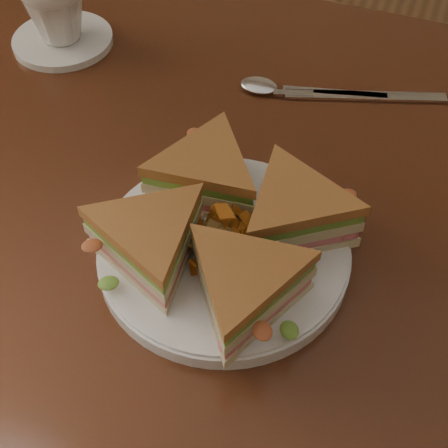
# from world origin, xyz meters

# --- Properties ---
(table) EXTENTS (1.20, 0.80, 0.75)m
(table) POSITION_xyz_m (0.00, 0.00, 0.65)
(table) COLOR black
(table) RESTS_ON ground
(plate) EXTENTS (0.25, 0.25, 0.02)m
(plate) POSITION_xyz_m (-0.04, -0.10, 0.76)
(plate) COLOR white
(plate) RESTS_ON table
(sandwich_wedges) EXTENTS (0.30, 0.30, 0.06)m
(sandwich_wedges) POSITION_xyz_m (-0.04, -0.10, 0.80)
(sandwich_wedges) COLOR beige
(sandwich_wedges) RESTS_ON plate
(crisps_mound) EXTENTS (0.09, 0.09, 0.05)m
(crisps_mound) POSITION_xyz_m (-0.04, -0.10, 0.79)
(crisps_mound) COLOR #BC5F18
(crisps_mound) RESTS_ON plate
(spoon) EXTENTS (0.18, 0.06, 0.01)m
(spoon) POSITION_xyz_m (-0.07, 0.17, 0.75)
(spoon) COLOR silver
(spoon) RESTS_ON table
(knife) EXTENTS (0.21, 0.08, 0.00)m
(knife) POSITION_xyz_m (0.02, 0.19, 0.75)
(knife) COLOR silver
(knife) RESTS_ON table
(saucer) EXTENTS (0.14, 0.14, 0.01)m
(saucer) POSITION_xyz_m (-0.38, 0.17, 0.76)
(saucer) COLOR white
(saucer) RESTS_ON table
(coffee_cup) EXTENTS (0.10, 0.10, 0.08)m
(coffee_cup) POSITION_xyz_m (-0.38, 0.17, 0.80)
(coffee_cup) COLOR white
(coffee_cup) RESTS_ON saucer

